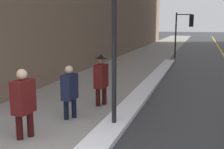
{
  "coord_description": "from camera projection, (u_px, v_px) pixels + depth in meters",
  "views": [
    {
      "loc": [
        2.25,
        -4.26,
        2.66
      ],
      "look_at": [
        -0.4,
        4.0,
        1.05
      ],
      "focal_mm": 45.0,
      "sensor_mm": 36.0,
      "label": 1
    }
  ],
  "objects": [
    {
      "name": "pedestrian_trailing",
      "position": [
        23.0,
        101.0,
        6.39
      ],
      "size": [
        0.35,
        0.55,
        1.64
      ],
      "rotation": [
        0.0,
        0.0,
        -1.64
      ],
      "color": "#340C0C",
      "rests_on": "ground"
    },
    {
      "name": "traffic_light_near",
      "position": [
        186.0,
        25.0,
        20.91
      ],
      "size": [
        1.3,
        0.44,
        3.4
      ],
      "rotation": [
        0.0,
        0.0,
        0.16
      ],
      "color": "black",
      "rests_on": "ground"
    },
    {
      "name": "snow_bank_curb",
      "position": [
        148.0,
        86.0,
        11.54
      ],
      "size": [
        0.68,
        16.89,
        0.13
      ],
      "color": "white",
      "rests_on": "ground"
    },
    {
      "name": "sidewalk_slab",
      "position": [
        138.0,
        61.0,
        19.79
      ],
      "size": [
        4.0,
        80.0,
        0.01
      ],
      "color": "gray",
      "rests_on": "ground"
    },
    {
      "name": "pedestrian_nearside",
      "position": [
        70.0,
        90.0,
        7.72
      ],
      "size": [
        0.32,
        0.51,
        1.51
      ],
      "rotation": [
        0.0,
        0.0,
        -1.64
      ],
      "color": "black",
      "rests_on": "ground"
    },
    {
      "name": "pedestrian_in_fedora",
      "position": [
        101.0,
        78.0,
        8.97
      ],
      "size": [
        0.36,
        0.54,
        1.69
      ],
      "rotation": [
        0.0,
        0.0,
        -1.64
      ],
      "color": "#340C0C",
      "rests_on": "ground"
    }
  ]
}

